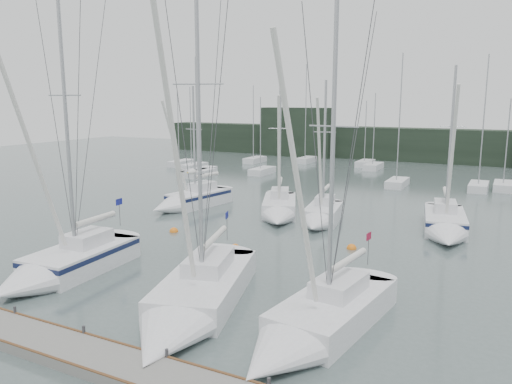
# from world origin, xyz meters

# --- Properties ---
(ground) EXTENTS (160.00, 160.00, 0.00)m
(ground) POSITION_xyz_m (0.00, 0.00, 0.00)
(ground) COLOR #4C5D5A
(ground) RESTS_ON ground
(dock) EXTENTS (24.00, 2.00, 0.40)m
(dock) POSITION_xyz_m (0.00, -5.00, 0.20)
(dock) COLOR slate
(dock) RESTS_ON ground
(far_treeline) EXTENTS (90.00, 4.00, 5.00)m
(far_treeline) POSITION_xyz_m (0.00, 62.00, 2.50)
(far_treeline) COLOR black
(far_treeline) RESTS_ON ground
(far_building_left) EXTENTS (12.00, 3.00, 8.00)m
(far_building_left) POSITION_xyz_m (-20.00, 60.00, 4.00)
(far_building_left) COLOR black
(far_building_left) RESTS_ON ground
(mast_forest) EXTENTS (59.32, 26.39, 14.88)m
(mast_forest) POSITION_xyz_m (-0.08, 43.91, 0.48)
(mast_forest) COLOR silver
(mast_forest) RESTS_ON ground
(sailboat_near_left) EXTENTS (3.69, 9.67, 16.13)m
(sailboat_near_left) POSITION_xyz_m (-8.48, 0.41, 0.65)
(sailboat_near_left) COLOR silver
(sailboat_near_left) RESTS_ON ground
(sailboat_near_center) EXTENTS (6.32, 11.76, 17.02)m
(sailboat_near_center) POSITION_xyz_m (0.44, -0.45, 0.58)
(sailboat_near_center) COLOR silver
(sailboat_near_center) RESTS_ON ground
(sailboat_near_right) EXTENTS (4.24, 10.25, 14.12)m
(sailboat_near_right) POSITION_xyz_m (5.79, 0.01, 0.56)
(sailboat_near_right) COLOR silver
(sailboat_near_right) RESTS_ON ground
(sailboat_mid_a) EXTENTS (3.99, 8.65, 11.33)m
(sailboat_mid_a) POSITION_xyz_m (-12.61, 17.98, 0.63)
(sailboat_mid_a) COLOR silver
(sailboat_mid_a) RESTS_ON ground
(sailboat_mid_b) EXTENTS (5.72, 8.90, 11.76)m
(sailboat_mid_b) POSITION_xyz_m (-4.00, 18.37, 0.59)
(sailboat_mid_b) COLOR silver
(sailboat_mid_b) RESTS_ON ground
(sailboat_mid_c) EXTENTS (3.50, 7.19, 11.50)m
(sailboat_mid_c) POSITION_xyz_m (-0.28, 17.82, 0.58)
(sailboat_mid_c) COLOR silver
(sailboat_mid_c) RESTS_ON ground
(sailboat_mid_d) EXTENTS (4.17, 9.39, 12.53)m
(sailboat_mid_d) POSITION_xyz_m (8.51, 19.01, 0.63)
(sailboat_mid_d) COLOR silver
(sailboat_mid_d) RESTS_ON ground
(buoy_a) EXTENTS (0.60, 0.60, 0.60)m
(buoy_a) POSITION_xyz_m (-2.98, 9.51, 0.00)
(buoy_a) COLOR orange
(buoy_a) RESTS_ON ground
(buoy_b) EXTENTS (0.63, 0.63, 0.63)m
(buoy_b) POSITION_xyz_m (3.64, 12.86, 0.00)
(buoy_b) COLOR orange
(buoy_b) RESTS_ON ground
(buoy_c) EXTENTS (0.63, 0.63, 0.63)m
(buoy_c) POSITION_xyz_m (-8.90, 11.02, 0.00)
(buoy_c) COLOR orange
(buoy_c) RESTS_ON ground
(seagull) EXTENTS (1.04, 0.49, 0.21)m
(seagull) POSITION_xyz_m (1.96, -2.17, 6.75)
(seagull) COLOR silver
(seagull) RESTS_ON ground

